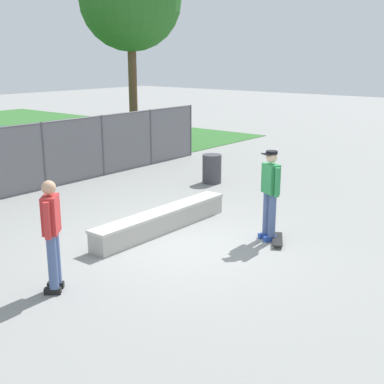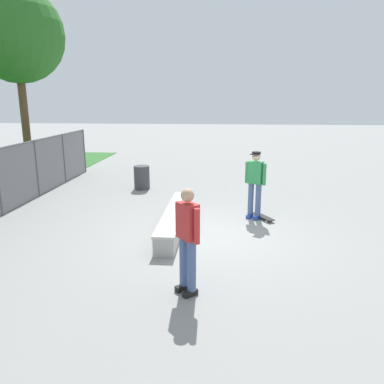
% 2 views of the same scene
% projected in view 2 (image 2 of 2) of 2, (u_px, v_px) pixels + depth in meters
% --- Properties ---
extents(ground_plane, '(80.00, 80.00, 0.00)m').
position_uv_depth(ground_plane, '(212.00, 236.00, 9.01)').
color(ground_plane, gray).
extents(concrete_ledge, '(3.79, 0.50, 0.46)m').
position_uv_depth(concrete_ledge, '(175.00, 219.00, 9.51)').
color(concrete_ledge, '#A8A59E').
rests_on(concrete_ledge, ground).
extents(skateboarder, '(0.41, 0.54, 1.84)m').
position_uv_depth(skateboarder, '(255.00, 182.00, 10.07)').
color(skateboarder, '#2647A5').
rests_on(skateboarder, ground).
extents(skateboard, '(0.79, 0.57, 0.09)m').
position_uv_depth(skateboard, '(263.00, 217.00, 10.22)').
color(skateboard, black).
rests_on(skateboard, ground).
extents(tree_near_right, '(3.74, 3.74, 7.53)m').
position_uv_depth(tree_near_right, '(16.00, 35.00, 14.81)').
color(tree_near_right, brown).
rests_on(tree_near_right, ground).
extents(bystander, '(0.48, 0.44, 1.82)m').
position_uv_depth(bystander, '(188.00, 237.00, 6.13)').
color(bystander, black).
rests_on(bystander, ground).
extents(trash_bin, '(0.56, 0.56, 0.85)m').
position_uv_depth(trash_bin, '(142.00, 177.00, 13.59)').
color(trash_bin, '#3F3F44').
rests_on(trash_bin, ground).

